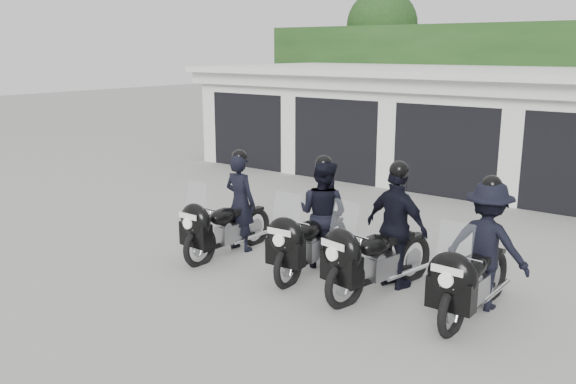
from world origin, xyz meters
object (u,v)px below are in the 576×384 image
Objects in this scene: police_bike_a at (229,213)px; police_bike_d at (482,254)px; police_bike_b at (317,222)px; police_bike_c at (388,236)px.

police_bike_d is (4.32, 0.28, 0.08)m from police_bike_a.
police_bike_a is 0.97× the size of police_bike_b.
police_bike_c is (1.31, -0.08, 0.04)m from police_bike_b.
police_bike_b is 0.97× the size of police_bike_c.
police_bike_d reaches higher than police_bike_a.
police_bike_c is at bearing -175.17° from police_bike_d.
police_bike_a is at bearing -175.12° from police_bike_d.
police_bike_d is at bearing -4.29° from police_bike_b.
police_bike_a is 2.97m from police_bike_c.
police_bike_a is at bearing -174.75° from police_bike_b.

